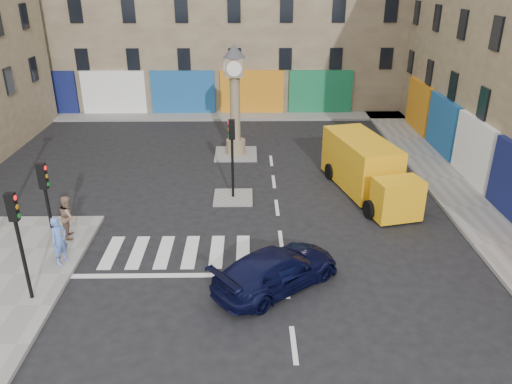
{
  "coord_description": "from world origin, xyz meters",
  "views": [
    {
      "loc": [
        -1.26,
        -13.22,
        9.86
      ],
      "look_at": [
        -0.99,
        4.29,
        2.0
      ],
      "focal_mm": 35.0,
      "sensor_mm": 36.0,
      "label": 1
    }
  ],
  "objects_px": {
    "pedestrian_blue": "(59,240)",
    "yellow_van": "(366,168)",
    "traffic_light_island": "(232,146)",
    "traffic_light_left_near": "(17,230)",
    "clock_pillar": "(235,94)",
    "navy_sedan": "(277,269)",
    "pedestrian_tan": "(69,216)",
    "traffic_light_left_far": "(46,197)"
  },
  "relations": [
    {
      "from": "pedestrian_blue",
      "to": "yellow_van",
      "type": "bearing_deg",
      "value": -34.0
    },
    {
      "from": "traffic_light_island",
      "to": "traffic_light_left_near",
      "type": "bearing_deg",
      "value": -128.93
    },
    {
      "from": "clock_pillar",
      "to": "navy_sedan",
      "type": "xyz_separation_m",
      "value": [
        1.66,
        -13.08,
        -2.87
      ]
    },
    {
      "from": "traffic_light_left_near",
      "to": "clock_pillar",
      "type": "relative_size",
      "value": 0.61
    },
    {
      "from": "traffic_light_left_near",
      "to": "yellow_van",
      "type": "bearing_deg",
      "value": 33.95
    },
    {
      "from": "yellow_van",
      "to": "pedestrian_tan",
      "type": "distance_m",
      "value": 13.39
    },
    {
      "from": "traffic_light_island",
      "to": "pedestrian_blue",
      "type": "relative_size",
      "value": 2.06
    },
    {
      "from": "traffic_light_island",
      "to": "yellow_van",
      "type": "height_order",
      "value": "traffic_light_island"
    },
    {
      "from": "clock_pillar",
      "to": "yellow_van",
      "type": "distance_m",
      "value": 8.57
    },
    {
      "from": "traffic_light_left_far",
      "to": "pedestrian_blue",
      "type": "xyz_separation_m",
      "value": [
        0.29,
        -0.28,
        -1.57
      ]
    },
    {
      "from": "traffic_light_island",
      "to": "clock_pillar",
      "type": "bearing_deg",
      "value": 90.0
    },
    {
      "from": "yellow_van",
      "to": "pedestrian_blue",
      "type": "xyz_separation_m",
      "value": [
        -12.33,
        -6.37,
        -0.18
      ]
    },
    {
      "from": "yellow_van",
      "to": "pedestrian_tan",
      "type": "relative_size",
      "value": 4.09
    },
    {
      "from": "pedestrian_blue",
      "to": "pedestrian_tan",
      "type": "relative_size",
      "value": 1.04
    },
    {
      "from": "traffic_light_island",
      "to": "yellow_van",
      "type": "distance_m",
      "value": 6.5
    },
    {
      "from": "clock_pillar",
      "to": "navy_sedan",
      "type": "height_order",
      "value": "clock_pillar"
    },
    {
      "from": "navy_sedan",
      "to": "pedestrian_tan",
      "type": "bearing_deg",
      "value": 28.85
    },
    {
      "from": "traffic_light_island",
      "to": "pedestrian_tan",
      "type": "relative_size",
      "value": 2.15
    },
    {
      "from": "traffic_light_left_far",
      "to": "navy_sedan",
      "type": "xyz_separation_m",
      "value": [
        7.96,
        -1.69,
        -1.94
      ]
    },
    {
      "from": "traffic_light_left_far",
      "to": "pedestrian_blue",
      "type": "relative_size",
      "value": 2.06
    },
    {
      "from": "clock_pillar",
      "to": "navy_sedan",
      "type": "relative_size",
      "value": 1.3
    },
    {
      "from": "traffic_light_island",
      "to": "yellow_van",
      "type": "bearing_deg",
      "value": 6.27
    },
    {
      "from": "traffic_light_island",
      "to": "pedestrian_tan",
      "type": "distance_m",
      "value": 7.51
    },
    {
      "from": "yellow_van",
      "to": "traffic_light_island",
      "type": "bearing_deg",
      "value": 173.1
    },
    {
      "from": "traffic_light_left_near",
      "to": "pedestrian_blue",
      "type": "distance_m",
      "value": 2.66
    },
    {
      "from": "traffic_light_left_far",
      "to": "traffic_light_island",
      "type": "height_order",
      "value": "traffic_light_left_far"
    },
    {
      "from": "traffic_light_island",
      "to": "pedestrian_tan",
      "type": "xyz_separation_m",
      "value": [
        -6.32,
        -3.73,
        -1.58
      ]
    },
    {
      "from": "traffic_light_left_near",
      "to": "pedestrian_blue",
      "type": "relative_size",
      "value": 2.06
    },
    {
      "from": "pedestrian_tan",
      "to": "traffic_light_left_far",
      "type": "bearing_deg",
      "value": 166.13
    },
    {
      "from": "traffic_light_island",
      "to": "pedestrian_blue",
      "type": "distance_m",
      "value": 8.41
    },
    {
      "from": "traffic_light_island",
      "to": "navy_sedan",
      "type": "relative_size",
      "value": 0.79
    },
    {
      "from": "yellow_van",
      "to": "clock_pillar",
      "type": "bearing_deg",
      "value": 126.83
    },
    {
      "from": "traffic_light_left_near",
      "to": "traffic_light_left_far",
      "type": "height_order",
      "value": "same"
    },
    {
      "from": "clock_pillar",
      "to": "pedestrian_blue",
      "type": "relative_size",
      "value": 3.4
    },
    {
      "from": "pedestrian_tan",
      "to": "traffic_light_left_near",
      "type": "bearing_deg",
      "value": 165.69
    },
    {
      "from": "clock_pillar",
      "to": "pedestrian_blue",
      "type": "distance_m",
      "value": 13.37
    },
    {
      "from": "clock_pillar",
      "to": "traffic_light_left_near",
      "type": "bearing_deg",
      "value": -114.55
    },
    {
      "from": "pedestrian_tan",
      "to": "pedestrian_blue",
      "type": "bearing_deg",
      "value": 174.55
    },
    {
      "from": "yellow_van",
      "to": "pedestrian_blue",
      "type": "bearing_deg",
      "value": -165.83
    },
    {
      "from": "traffic_light_island",
      "to": "yellow_van",
      "type": "relative_size",
      "value": 0.52
    },
    {
      "from": "traffic_light_left_near",
      "to": "pedestrian_blue",
      "type": "height_order",
      "value": "traffic_light_left_near"
    },
    {
      "from": "traffic_light_left_near",
      "to": "navy_sedan",
      "type": "bearing_deg",
      "value": 5.13
    }
  ]
}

